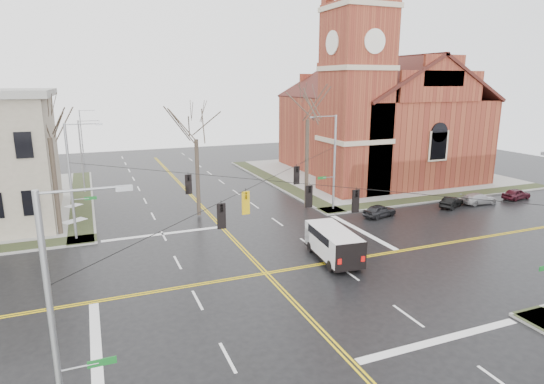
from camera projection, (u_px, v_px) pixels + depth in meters
name	position (u px, v px, depth m)	size (l,w,h in m)	color
ground	(266.00, 273.00, 29.56)	(120.00, 120.00, 0.00)	black
sidewalks	(266.00, 272.00, 29.54)	(80.00, 80.00, 0.17)	gray
road_markings	(266.00, 273.00, 29.56)	(100.00, 100.00, 0.01)	gold
church	(374.00, 111.00, 58.94)	(24.28, 27.48, 27.50)	maroon
signal_pole_ne	(333.00, 160.00, 42.89)	(2.75, 0.22, 9.00)	gray
signal_pole_nw	(73.00, 179.00, 34.60)	(2.75, 0.22, 9.00)	gray
signal_pole_sw	(58.00, 323.00, 13.90)	(2.75, 0.22, 9.00)	gray
span_wires	(266.00, 180.00, 28.10)	(23.02, 23.02, 0.03)	black
traffic_signals	(270.00, 194.00, 27.67)	(8.21, 8.26, 1.30)	black
streetlight_north_a	(83.00, 154.00, 49.81)	(2.30, 0.20, 8.00)	gray
streetlight_north_b	(83.00, 134.00, 67.81)	(2.30, 0.20, 8.00)	gray
cargo_van	(332.00, 241.00, 31.78)	(2.75, 5.86, 2.15)	white
parked_car_a	(380.00, 211.00, 41.82)	(1.37, 3.41, 1.16)	black
parked_car_b	(451.00, 202.00, 44.94)	(1.13, 3.24, 1.07)	black
parked_car_c	(479.00, 199.00, 46.24)	(1.55, 3.82, 1.11)	#BDBDC0
parked_car_d	(516.00, 194.00, 48.05)	(1.37, 3.42, 1.16)	#45131F
tree_nw_far	(49.00, 131.00, 34.94)	(4.00, 4.00, 11.66)	#3C3126
tree_nw_near	(196.00, 134.00, 40.24)	(4.00, 4.00, 10.50)	#3C3126
tree_ne	(308.00, 114.00, 42.66)	(4.00, 4.00, 12.77)	#3C3126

